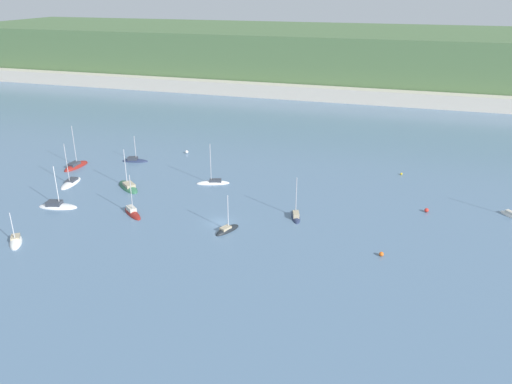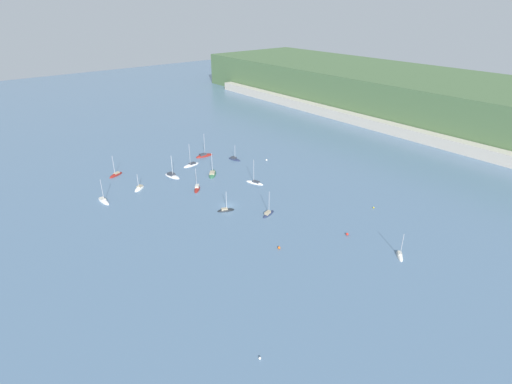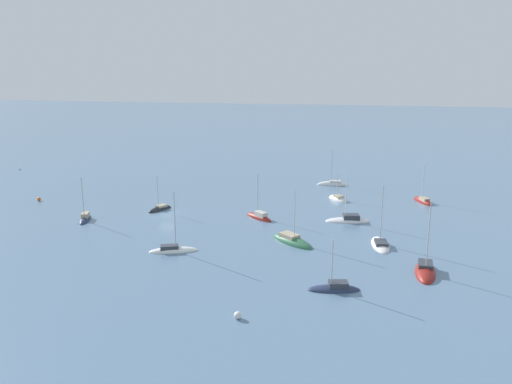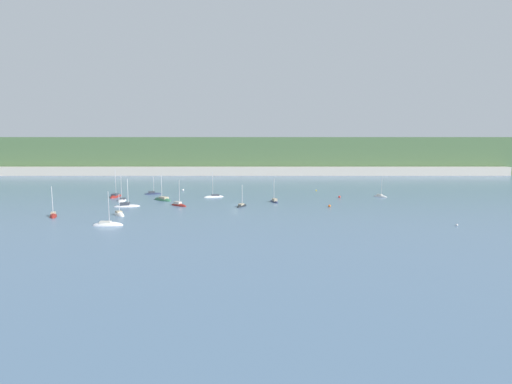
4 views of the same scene
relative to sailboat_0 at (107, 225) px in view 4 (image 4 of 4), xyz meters
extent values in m
plane|color=slate|center=(28.58, 30.75, -0.08)|extent=(600.00, 600.00, 0.00)
cube|color=#4C6B42|center=(28.58, 183.84, 11.10)|extent=(364.02, 80.39, 22.35)
cube|color=beige|center=(28.58, 140.15, 2.44)|extent=(309.42, 6.00, 5.03)
ellipsoid|color=silver|center=(0.04, 0.00, -0.08)|extent=(7.26, 2.48, 1.93)
cube|color=beige|center=(-0.53, -0.05, 0.73)|extent=(2.67, 1.53, 0.55)
cylinder|color=#B2B2B7|center=(0.39, 0.03, 4.31)|extent=(0.14, 0.14, 7.70)
ellipsoid|color=white|center=(20.16, 48.59, -0.08)|extent=(7.45, 4.30, 1.34)
cube|color=#333842|center=(20.71, 48.80, 0.61)|extent=(2.91, 2.15, 0.63)
cylinder|color=#B2B2B7|center=(19.82, 48.47, 4.67)|extent=(0.14, 0.14, 8.76)
ellipsoid|color=maroon|center=(-18.82, 11.51, -0.08)|extent=(4.18, 6.52, 1.99)
cube|color=tan|center=(-19.03, 11.98, 0.75)|extent=(2.04, 2.59, 0.56)
cylinder|color=silver|center=(-18.68, 11.22, 4.25)|extent=(0.14, 0.14, 7.55)
ellipsoid|color=#2D6647|center=(3.57, 41.01, -0.08)|extent=(8.19, 7.36, 2.00)
cube|color=tan|center=(4.09, 40.59, 0.83)|extent=(3.52, 3.35, 0.71)
cylinder|color=silver|center=(3.24, 41.28, 4.45)|extent=(0.14, 0.14, 7.96)
ellipsoid|color=white|center=(-1.82, 13.45, -0.08)|extent=(4.87, 5.66, 1.93)
cube|color=tan|center=(-2.08, 13.81, 0.74)|extent=(2.29, 2.43, 0.58)
cylinder|color=silver|center=(-1.65, 13.22, 3.06)|extent=(0.14, 0.14, 5.22)
ellipsoid|color=silver|center=(-9.77, 39.44, -0.08)|extent=(3.49, 7.74, 1.31)
cube|color=#333842|center=(-9.85, 40.03, 0.54)|extent=(2.11, 2.90, 0.52)
cylinder|color=#B2B2B7|center=(-9.72, 39.07, 4.72)|extent=(0.14, 0.14, 8.87)
ellipsoid|color=#232D4C|center=(41.38, 37.16, -0.08)|extent=(3.32, 6.15, 1.24)
cube|color=tan|center=(41.53, 36.71, 0.71)|extent=(1.71, 2.38, 0.89)
cylinder|color=#B2B2B7|center=(41.29, 37.44, 4.01)|extent=(0.14, 0.14, 7.50)
ellipsoid|color=black|center=(30.97, 28.13, -0.08)|extent=(3.87, 5.74, 1.50)
cube|color=tan|center=(30.79, 27.73, 0.58)|extent=(1.93, 2.31, 0.50)
cylinder|color=silver|center=(31.09, 28.38, 3.50)|extent=(0.14, 0.14, 6.33)
ellipsoid|color=maroon|center=(11.32, 29.39, -0.08)|extent=(6.32, 5.59, 1.56)
cube|color=beige|center=(10.90, 29.72, 0.79)|extent=(2.66, 2.48, 0.88)
cylinder|color=#B2B2B7|center=(11.58, 29.18, 4.16)|extent=(0.14, 0.14, 7.62)
ellipsoid|color=maroon|center=(-15.29, 49.16, -0.08)|extent=(3.19, 8.03, 1.99)
cube|color=#333842|center=(-15.34, 48.53, 0.83)|extent=(2.04, 2.96, 0.72)
cylinder|color=#B2B2B7|center=(-15.26, 49.55, 5.16)|extent=(0.14, 0.14, 9.39)
ellipsoid|color=#232D4C|center=(-3.82, 56.96, -0.08)|extent=(6.76, 3.43, 1.18)
cube|color=#333842|center=(-4.33, 56.85, 0.63)|extent=(2.59, 1.94, 0.77)
cylinder|color=#B2B2B7|center=(-3.51, 57.03, 3.33)|extent=(0.14, 0.14, 6.16)
ellipsoid|color=silver|center=(-4.39, 27.97, -0.08)|extent=(8.18, 4.24, 1.32)
cube|color=#333842|center=(-5.01, 27.84, 0.73)|extent=(3.13, 2.45, 0.90)
cylinder|color=silver|center=(-4.01, 28.04, 4.37)|extent=(0.14, 0.14, 8.17)
ellipsoid|color=white|center=(80.38, 49.32, -0.08)|extent=(4.48, 4.66, 1.43)
cube|color=beige|center=(80.11, 49.61, 0.58)|extent=(1.96, 2.00, 0.54)
cylinder|color=#B2B2B7|center=(80.56, 49.13, 3.64)|extent=(0.14, 0.14, 6.64)
sphere|color=orange|center=(57.81, 26.94, 0.30)|extent=(0.75, 0.75, 0.75)
sphere|color=yellow|center=(59.65, 66.33, 0.17)|extent=(0.50, 0.50, 0.50)
sphere|color=white|center=(5.86, 66.42, 0.33)|extent=(0.82, 0.82, 0.82)
sphere|color=white|center=(83.01, -0.52, 0.18)|extent=(0.52, 0.52, 0.52)
sphere|color=red|center=(64.96, 46.72, 0.32)|extent=(0.80, 0.80, 0.80)
camera|label=1|loc=(58.96, -46.13, 40.43)|focal=35.00mm
camera|label=2|loc=(124.40, -34.85, 60.93)|focal=28.00mm
camera|label=3|loc=(-6.41, 113.83, 26.10)|focal=35.00mm
camera|label=4|loc=(35.36, -93.25, 19.94)|focal=28.00mm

